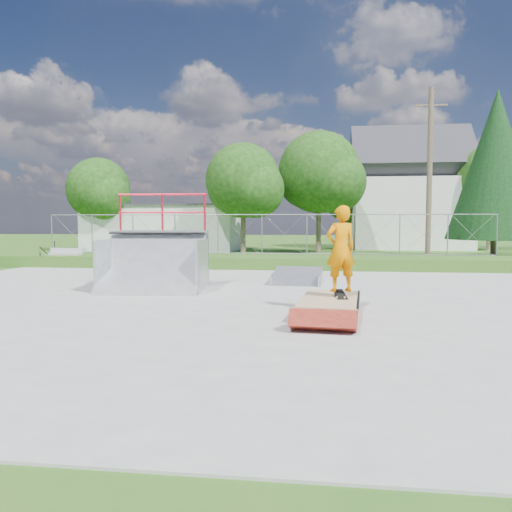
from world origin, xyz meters
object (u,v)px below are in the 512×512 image
at_px(grind_box, 330,307).
at_px(skater, 341,252).
at_px(flat_bank_ramp, 297,277).
at_px(quarter_pipe, 153,242).

relative_size(grind_box, skater, 1.39).
distance_m(flat_bank_ramp, skater, 5.13).
height_order(grind_box, flat_bank_ramp, flat_bank_ramp).
height_order(quarter_pipe, skater, quarter_pipe).
relative_size(flat_bank_ramp, skater, 0.87).
height_order(flat_bank_ramp, skater, skater).
xyz_separation_m(flat_bank_ramp, skater, (1.14, -4.88, 1.10)).
relative_size(quarter_pipe, flat_bank_ramp, 1.75).
bearing_deg(flat_bank_ramp, skater, -73.95).
relative_size(grind_box, quarter_pipe, 0.91).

